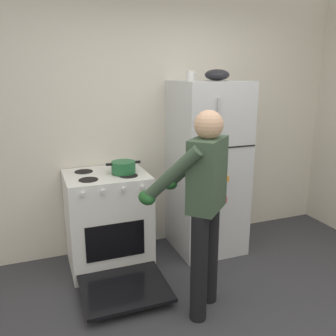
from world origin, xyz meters
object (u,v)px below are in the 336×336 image
stove_range (108,222)px  mixing_bowl (217,75)px  red_pot (123,167)px  refrigerator (207,168)px  coffee_mug (191,76)px  person_cook (202,196)px

stove_range → mixing_bowl: bearing=0.9°
red_pot → mixing_bowl: 1.29m
stove_range → red_pot: red_pot is taller
refrigerator → red_pot: 0.91m
stove_range → red_pot: (0.16, -0.03, 0.54)m
stove_range → coffee_mug: (0.88, 0.07, 1.36)m
refrigerator → mixing_bowl: mixing_bowl is taller
refrigerator → coffee_mug: coffee_mug is taller
stove_range → person_cook: bearing=-60.2°
person_cook → coffee_mug: 1.37m
stove_range → mixing_bowl: mixing_bowl is taller
refrigerator → mixing_bowl: 0.94m
coffee_mug → mixing_bowl: 0.26m
refrigerator → coffee_mug: bearing=164.2°
mixing_bowl → stove_range: bearing=-179.1°
coffee_mug → refrigerator: bearing=-15.8°
stove_range → red_pot: size_ratio=3.80×
stove_range → red_pot: 0.56m
person_cook → mixing_bowl: mixing_bowl is taller
stove_range → coffee_mug: size_ratio=11.04×
person_cook → mixing_bowl: size_ratio=6.57×
mixing_bowl → red_pot: bearing=-177.1°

